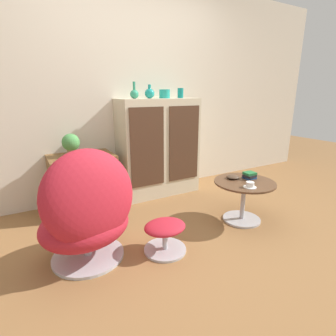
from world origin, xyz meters
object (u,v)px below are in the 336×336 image
object	(u,v)px
potted_plant	(71,143)
tv_console	(84,182)
coffee_table	(244,194)
ottoman	(165,232)
sideboard	(158,147)
vase_inner_right	(165,94)
book_stack	(250,175)
egg_chair	(88,212)
teacup	(250,185)
vase_leftmost	(134,94)
vase_inner_left	(150,93)
vase_rightmost	(180,93)
bowl	(233,177)

from	to	relation	value
potted_plant	tv_console	bearing A→B (deg)	-0.25
coffee_table	ottoman	bearing A→B (deg)	-174.95
sideboard	vase_inner_right	size ratio (longest dim) A/B	9.21
ottoman	vase_inner_right	world-z (taller)	vase_inner_right
sideboard	book_stack	bearing A→B (deg)	-65.53
egg_chair	book_stack	bearing A→B (deg)	-1.27
tv_console	teacup	xyz separation A→B (m)	(1.27, -1.24, 0.13)
vase_leftmost	teacup	distance (m)	1.63
vase_leftmost	potted_plant	xyz separation A→B (m)	(-0.75, -0.03, -0.50)
coffee_table	vase_inner_right	xyz separation A→B (m)	(-0.29, 1.13, 0.98)
sideboard	vase_inner_left	size ratio (longest dim) A/B	7.63
tv_console	vase_rightmost	bearing A→B (deg)	1.44
vase_leftmost	vase_inner_right	bearing A→B (deg)	0.00
coffee_table	book_stack	size ratio (longest dim) A/B	4.73
vase_leftmost	bowl	distance (m)	1.45
sideboard	potted_plant	distance (m)	1.07
book_stack	vase_leftmost	bearing A→B (deg)	126.22
vase_inner_right	book_stack	size ratio (longest dim) A/B	1.03
ottoman	vase_rightmost	bearing A→B (deg)	53.52
tv_console	potted_plant	size ratio (longest dim) A/B	2.79
vase_leftmost	bowl	size ratio (longest dim) A/B	1.47
ottoman	tv_console	bearing A→B (deg)	108.07
coffee_table	vase_rightmost	xyz separation A→B (m)	(-0.06, 1.13, 0.99)
egg_chair	vase_inner_right	distance (m)	1.83
coffee_table	potted_plant	distance (m)	1.87
tv_console	teacup	world-z (taller)	tv_console
tv_console	sideboard	bearing A→B (deg)	1.69
teacup	vase_leftmost	bearing A→B (deg)	115.33
egg_chair	vase_inner_left	xyz separation A→B (m)	(1.04, 1.05, 0.85)
vase_inner_left	teacup	world-z (taller)	vase_inner_left
sideboard	bowl	bearing A→B (deg)	-71.05
book_stack	bowl	world-z (taller)	book_stack
tv_console	book_stack	world-z (taller)	tv_console
vase_rightmost	potted_plant	world-z (taller)	vase_rightmost
book_stack	bowl	bearing A→B (deg)	150.59
egg_chair	potted_plant	xyz separation A→B (m)	(0.09, 1.02, 0.34)
sideboard	vase_inner_right	xyz separation A→B (m)	(0.09, 0.00, 0.66)
tv_console	vase_rightmost	xyz separation A→B (m)	(1.29, 0.03, 0.96)
sideboard	vase_inner_right	world-z (taller)	vase_inner_right
egg_chair	teacup	world-z (taller)	egg_chair
potted_plant	teacup	bearing A→B (deg)	-42.54
vase_rightmost	vase_inner_right	bearing A→B (deg)	180.00
vase_rightmost	potted_plant	size ratio (longest dim) A/B	0.50
sideboard	book_stack	xyz separation A→B (m)	(0.49, -1.08, -0.15)
potted_plant	bowl	distance (m)	1.73
vase_leftmost	sideboard	bearing A→B (deg)	-0.73
vase_leftmost	bowl	world-z (taller)	vase_leftmost
teacup	book_stack	size ratio (longest dim) A/B	0.95
vase_inner_right	vase_rightmost	xyz separation A→B (m)	(0.23, 0.00, 0.01)
vase_rightmost	book_stack	world-z (taller)	vase_rightmost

